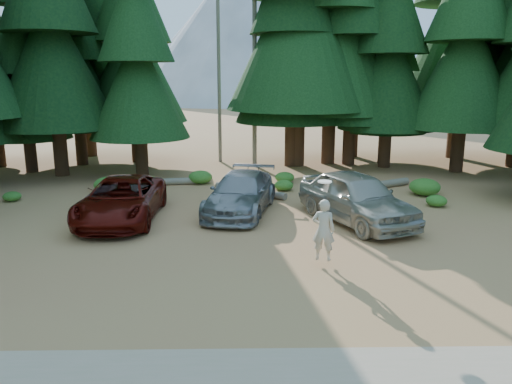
% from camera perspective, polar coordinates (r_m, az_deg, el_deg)
% --- Properties ---
extents(ground, '(160.00, 160.00, 0.00)m').
position_cam_1_polar(ground, '(14.02, -2.53, -7.55)').
color(ground, '#BB7B4F').
rests_on(ground, ground).
extents(forest_belt_north, '(36.00, 7.00, 22.00)m').
position_cam_1_polar(forest_belt_north, '(28.54, -1.79, 3.18)').
color(forest_belt_north, black).
rests_on(forest_belt_north, ground).
extents(snag_front, '(0.24, 0.24, 12.00)m').
position_cam_1_polar(snag_front, '(27.63, -0.17, 15.35)').
color(snag_front, '#6A6554').
rests_on(snag_front, ground).
extents(snag_back, '(0.20, 0.20, 10.00)m').
position_cam_1_polar(snag_back, '(29.15, -4.26, 13.23)').
color(snag_back, '#6A6554').
rests_on(snag_back, ground).
extents(mountain_peak, '(48.00, 50.00, 28.00)m').
position_cam_1_polar(mountain_peak, '(101.68, -2.85, 17.55)').
color(mountain_peak, gray).
rests_on(mountain_peak, ground).
extents(red_pickup, '(2.49, 5.35, 1.48)m').
position_cam_1_polar(red_pickup, '(17.99, -15.13, -0.84)').
color(red_pickup, '#530C07').
rests_on(red_pickup, ground).
extents(silver_minivan_center, '(3.06, 5.32, 1.45)m').
position_cam_1_polar(silver_minivan_center, '(18.37, -1.75, -0.15)').
color(silver_minivan_center, '#919498').
rests_on(silver_minivan_center, ground).
extents(silver_minivan_right, '(3.95, 5.54, 1.75)m').
position_cam_1_polar(silver_minivan_right, '(17.44, 11.41, -0.62)').
color(silver_minivan_right, '#B7B2A3').
rests_on(silver_minivan_right, ground).
extents(frisbee_player, '(0.69, 0.55, 2.14)m').
position_cam_1_polar(frisbee_player, '(13.29, 7.72, -4.26)').
color(frisbee_player, beige).
rests_on(frisbee_player, ground).
extents(log_left, '(4.45, 0.97, 0.32)m').
position_cam_1_polar(log_left, '(23.48, -12.41, 1.08)').
color(log_left, '#6A6554').
rests_on(log_left, ground).
extents(log_mid, '(3.08, 2.49, 0.30)m').
position_cam_1_polar(log_mid, '(21.33, -0.73, 0.16)').
color(log_mid, '#6A6554').
rests_on(log_mid, ground).
extents(log_right, '(4.81, 2.86, 0.34)m').
position_cam_1_polar(log_right, '(22.37, 12.13, 0.53)').
color(log_right, '#6A6554').
rests_on(log_right, ground).
extents(shrub_far_left, '(1.23, 1.23, 0.68)m').
position_cam_1_polar(shrub_far_left, '(22.57, -16.54, 0.82)').
color(shrub_far_left, '#2E6E21').
rests_on(shrub_far_left, ground).
extents(shrub_left, '(1.11, 1.11, 0.61)m').
position_cam_1_polar(shrub_left, '(23.54, -6.38, 1.70)').
color(shrub_left, '#2E6E21').
rests_on(shrub_left, ground).
extents(shrub_center_left, '(0.96, 0.96, 0.53)m').
position_cam_1_polar(shrub_center_left, '(22.95, -12.00, 1.09)').
color(shrub_center_left, '#2E6E21').
rests_on(shrub_center_left, ground).
extents(shrub_center_right, '(0.92, 0.92, 0.50)m').
position_cam_1_polar(shrub_center_right, '(23.65, 3.30, 1.68)').
color(shrub_center_right, '#2E6E21').
rests_on(shrub_center_right, ground).
extents(shrub_right, '(0.84, 0.84, 0.46)m').
position_cam_1_polar(shrub_right, '(22.03, 3.21, 0.77)').
color(shrub_right, '#2E6E21').
rests_on(shrub_right, ground).
extents(shrub_far_right, '(1.28, 1.28, 0.71)m').
position_cam_1_polar(shrub_far_right, '(22.29, 18.73, 0.55)').
color(shrub_far_right, '#2E6E21').
rests_on(shrub_far_right, ground).
extents(shrub_edge_west, '(0.71, 0.71, 0.39)m').
position_cam_1_polar(shrub_edge_west, '(22.41, -26.11, -0.46)').
color(shrub_edge_west, '#2E6E21').
rests_on(shrub_edge_west, ground).
extents(shrub_edge_east, '(0.80, 0.80, 0.44)m').
position_cam_1_polar(shrub_edge_east, '(20.56, 19.93, -0.95)').
color(shrub_edge_east, '#2E6E21').
rests_on(shrub_edge_east, ground).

